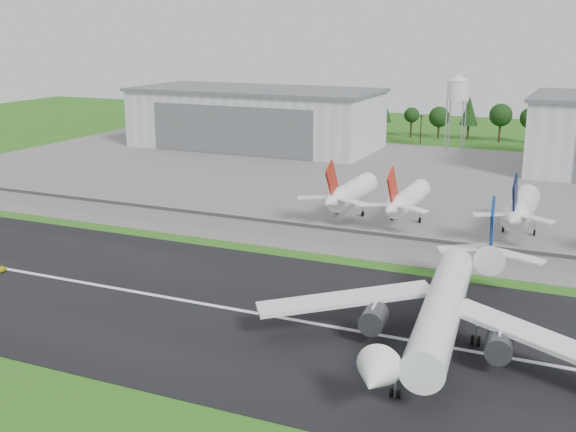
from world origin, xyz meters
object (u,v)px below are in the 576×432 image
at_px(main_airliner, 441,317).
at_px(parked_jet_navy, 520,209).
at_px(parked_jet_red_b, 405,200).
at_px(parked_jet_red_a, 348,193).

height_order(main_airliner, parked_jet_navy, main_airliner).
bearing_deg(parked_jet_navy, parked_jet_red_b, -179.82).
height_order(parked_jet_red_b, parked_jet_navy, parked_jet_navy).
bearing_deg(parked_jet_navy, parked_jet_red_a, -179.96).
relative_size(parked_jet_red_a, parked_jet_navy, 1.00).
relative_size(main_airliner, parked_jet_navy, 1.89).
distance_m(parked_jet_red_b, parked_jet_navy, 26.89).
xyz_separation_m(main_airliner, parked_jet_red_a, (-38.51, 66.99, 1.23)).
xyz_separation_m(parked_jet_red_b, parked_jet_navy, (26.89, 0.08, 0.50)).
xyz_separation_m(main_airliner, parked_jet_navy, (3.10, 67.02, 1.46)).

